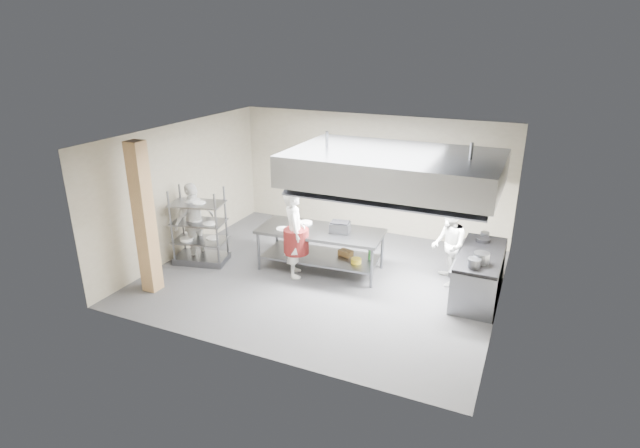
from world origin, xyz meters
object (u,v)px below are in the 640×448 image
at_px(chef_line, 448,245).
at_px(griddle, 340,227).
at_px(pass_rack, 199,226).
at_px(island, 320,250).
at_px(chef_plating, 194,222).
at_px(stockpot, 481,258).
at_px(cooking_range, 479,275).
at_px(chef_head, 294,233).

xyz_separation_m(chef_line, griddle, (-2.20, -0.39, 0.18)).
relative_size(pass_rack, chef_line, 1.03).
bearing_deg(island, chef_plating, -171.65).
height_order(chef_line, stockpot, chef_line).
height_order(island, griddle, griddle).
bearing_deg(chef_line, cooking_range, 47.18).
relative_size(chef_line, chef_plating, 0.93).
bearing_deg(griddle, chef_plating, -176.61).
height_order(island, pass_rack, pass_rack).
bearing_deg(chef_head, cooking_range, -109.68).
height_order(cooking_range, chef_head, chef_head).
bearing_deg(island, chef_line, 5.67).
height_order(chef_plating, griddle, chef_plating).
bearing_deg(stockpot, chef_line, 133.51).
relative_size(chef_line, griddle, 4.04).
xyz_separation_m(chef_plating, stockpot, (6.13, 0.35, 0.10)).
xyz_separation_m(chef_head, chef_line, (3.00, 0.94, -0.11)).
bearing_deg(stockpot, pass_rack, -175.66).
relative_size(island, cooking_range, 1.33).
distance_m(pass_rack, stockpot, 5.94).
height_order(cooking_range, stockpot, stockpot).
distance_m(chef_line, chef_plating, 5.52).
bearing_deg(pass_rack, cooking_range, -4.79).
distance_m(chef_head, chef_plating, 2.42).
bearing_deg(stockpot, island, 175.05).
relative_size(pass_rack, stockpot, 5.98).
bearing_deg(stockpot, chef_plating, -176.76).
distance_m(griddle, stockpot, 2.94).
xyz_separation_m(pass_rack, griddle, (3.01, 0.82, 0.16)).
bearing_deg(chef_head, pass_rack, 67.08).
bearing_deg(griddle, island, -178.49).
xyz_separation_m(chef_plating, griddle, (3.21, 0.71, 0.12)).
bearing_deg(chef_plating, cooking_range, 111.97).
bearing_deg(chef_line, chef_plating, -98.59).
relative_size(island, chef_line, 1.60).
bearing_deg(cooking_range, stockpot, -84.53).
relative_size(chef_plating, griddle, 4.35).
relative_size(chef_line, stockpot, 5.82).
bearing_deg(chef_head, island, -69.09).
height_order(pass_rack, chef_line, pass_rack).
height_order(chef_head, stockpot, chef_head).
distance_m(pass_rack, griddle, 3.13).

